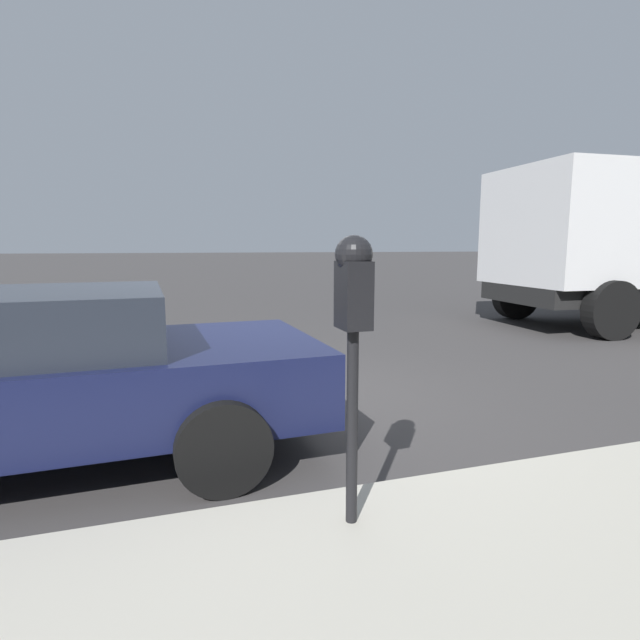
{
  "coord_description": "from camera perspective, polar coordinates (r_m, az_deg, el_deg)",
  "views": [
    {
      "loc": [
        -4.88,
        1.06,
        1.64
      ],
      "look_at": [
        -2.0,
        0.15,
        1.18
      ],
      "focal_mm": 28.0,
      "sensor_mm": 36.0,
      "label": 1
    }
  ],
  "objects": [
    {
      "name": "parking_meter",
      "position": [
        2.51,
        3.82,
        1.49
      ],
      "size": [
        0.21,
        0.19,
        1.52
      ],
      "color": "black",
      "rests_on": "sidewalk"
    },
    {
      "name": "ground_plane",
      "position": [
        5.26,
        -5.15,
        -9.63
      ],
      "size": [
        220.0,
        220.0,
        0.0
      ],
      "primitive_type": "plane",
      "color": "#3D3A3A"
    }
  ]
}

